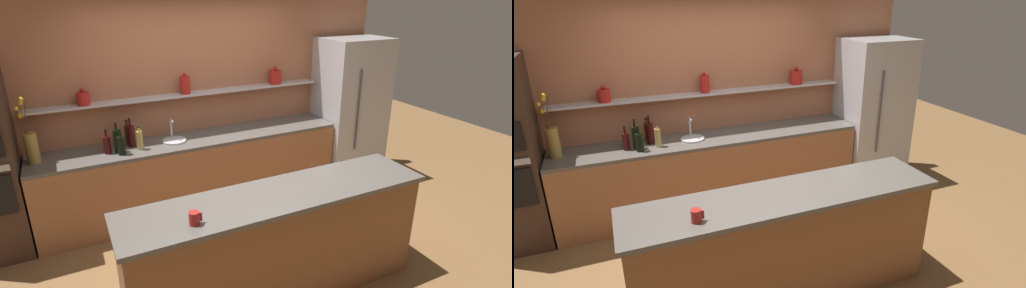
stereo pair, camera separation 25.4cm
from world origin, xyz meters
TOP-DOWN VIEW (x-y plane):
  - ground_plane at (0.00, 0.00)m, footprint 12.00×12.00m
  - back_wall_unit at (-0.00, 1.60)m, footprint 5.20×0.28m
  - back_counter_unit at (-0.13, 1.24)m, footprint 3.64×0.62m
  - island_counter at (0.00, -0.59)m, footprint 2.66×0.61m
  - refrigerator at (2.16, 1.20)m, footprint 0.89×0.73m
  - flower_vase at (-1.83, 1.27)m, footprint 0.14×0.13m
  - sink_fixture at (-0.38, 1.25)m, footprint 0.28×0.28m
  - bottle_sauce_0 at (-0.99, 1.39)m, footprint 0.05×0.05m
  - bottle_spirit_1 at (-0.86, 1.42)m, footprint 0.07×0.07m
  - bottle_spirit_2 at (-0.78, 1.16)m, footprint 0.07×0.07m
  - bottle_wine_3 at (-1.12, 1.20)m, footprint 0.07×0.07m
  - bottle_sauce_4 at (-1.12, 1.31)m, footprint 0.06×0.06m
  - bottle_wine_5 at (-0.99, 1.10)m, footprint 0.08×0.08m
  - bottle_wine_6 at (-0.85, 1.30)m, footprint 0.08×0.08m
  - bottle_wine_7 at (-1.01, 1.20)m, footprint 0.08×0.08m
  - coffee_mug at (-0.77, -0.72)m, footprint 0.10×0.08m

SIDE VIEW (x-z plane):
  - ground_plane at x=0.00m, z-range 0.00..0.00m
  - back_counter_unit at x=-0.13m, z-range 0.00..0.92m
  - island_counter at x=0.00m, z-range 0.00..1.02m
  - sink_fixture at x=-0.38m, z-range 0.82..1.07m
  - bottle_sauce_4 at x=-1.12m, z-range 0.90..1.07m
  - bottle_sauce_0 at x=-0.99m, z-range 0.90..1.07m
  - refrigerator at x=2.16m, z-range 0.00..1.99m
  - bottle_wine_3 at x=-1.12m, z-range 0.88..1.16m
  - bottle_wine_5 at x=-0.99m, z-range 0.88..1.18m
  - bottle_spirit_2 at x=-0.78m, z-range 0.90..1.17m
  - bottle_spirit_1 at x=-0.86m, z-range 0.90..1.17m
  - bottle_wine_6 at x=-0.85m, z-range 0.88..1.21m
  - bottle_wine_7 at x=-1.01m, z-range 0.88..1.23m
  - coffee_mug at x=-0.77m, z-range 1.02..1.12m
  - flower_vase at x=-1.83m, z-range 0.78..1.46m
  - back_wall_unit at x=0.00m, z-range 0.00..2.60m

